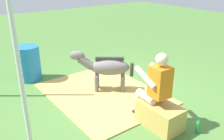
% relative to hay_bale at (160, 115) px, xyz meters
% --- Properties ---
extents(ground_plane, '(24.00, 24.00, 0.00)m').
position_rel_hay_bale_xyz_m(ground_plane, '(1.25, -0.15, -0.20)').
color(ground_plane, '#4C7A38').
extents(hay_patch, '(2.60, 2.05, 0.02)m').
position_rel_hay_bale_xyz_m(hay_patch, '(1.52, 0.10, -0.19)').
color(hay_patch, tan).
rests_on(hay_patch, ground).
extents(hay_bale, '(0.75, 0.45, 0.41)m').
position_rel_hay_bale_xyz_m(hay_bale, '(0.00, 0.00, 0.00)').
color(hay_bale, tan).
rests_on(hay_bale, ground).
extents(person_seated, '(0.68, 0.45, 1.29)m').
position_rel_hay_bale_xyz_m(person_seated, '(0.16, -0.01, 0.49)').
color(person_seated, beige).
rests_on(person_seated, ground).
extents(pony_standing, '(0.97, 1.14, 0.91)m').
position_rel_hay_bale_xyz_m(pony_standing, '(1.62, -0.05, 0.34)').
color(pony_standing, slate).
rests_on(pony_standing, ground).
extents(soda_bottle, '(0.07, 0.07, 0.25)m').
position_rel_hay_bale_xyz_m(soda_bottle, '(-0.51, -0.36, -0.08)').
color(soda_bottle, '#268C3F').
rests_on(soda_bottle, ground).
extents(water_barrel, '(0.56, 0.56, 0.83)m').
position_rel_hay_bale_xyz_m(water_barrel, '(3.21, 1.07, 0.21)').
color(water_barrel, '#1E72B2').
rests_on(water_barrel, ground).
extents(tent_pole_left, '(0.06, 0.06, 2.53)m').
position_rel_hay_bale_xyz_m(tent_pole_left, '(0.49, 2.00, 1.06)').
color(tent_pole_left, silver).
rests_on(tent_pole_left, ground).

